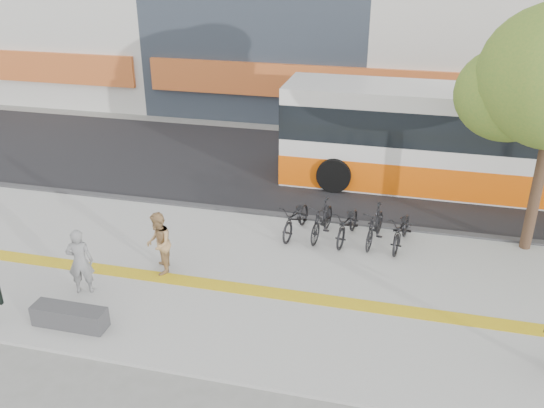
% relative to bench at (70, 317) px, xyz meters
% --- Properties ---
extents(ground, '(120.00, 120.00, 0.00)m').
position_rel_bench_xyz_m(ground, '(2.60, 1.20, -0.30)').
color(ground, slate).
rests_on(ground, ground).
extents(sidewalk, '(40.00, 7.00, 0.08)m').
position_rel_bench_xyz_m(sidewalk, '(2.60, 2.70, -0.27)').
color(sidewalk, gray).
rests_on(sidewalk, ground).
extents(tactile_strip, '(40.00, 0.45, 0.01)m').
position_rel_bench_xyz_m(tactile_strip, '(2.60, 2.20, -0.22)').
color(tactile_strip, gold).
rests_on(tactile_strip, sidewalk).
extents(street, '(40.00, 8.00, 0.06)m').
position_rel_bench_xyz_m(street, '(2.60, 10.20, -0.28)').
color(street, black).
rests_on(street, ground).
extents(curb, '(40.00, 0.25, 0.14)m').
position_rel_bench_xyz_m(curb, '(2.60, 6.20, -0.23)').
color(curb, '#343436').
rests_on(curb, ground).
extents(bench, '(1.60, 0.45, 0.45)m').
position_rel_bench_xyz_m(bench, '(0.00, 0.00, 0.00)').
color(bench, '#343436').
rests_on(bench, sidewalk).
extents(bus, '(12.13, 2.88, 3.23)m').
position_rel_bench_xyz_m(bus, '(8.57, 9.70, 1.27)').
color(bus, silver).
rests_on(bus, street).
extents(bicycle_row, '(3.75, 1.88, 1.05)m').
position_rel_bench_xyz_m(bicycle_row, '(5.19, 5.20, 0.27)').
color(bicycle_row, black).
rests_on(bicycle_row, sidewalk).
extents(seated_woman, '(0.68, 0.56, 1.60)m').
position_rel_bench_xyz_m(seated_woman, '(-0.40, 1.23, 0.57)').
color(seated_woman, black).
rests_on(seated_woman, sidewalk).
extents(pedestrian_tan, '(0.83, 0.92, 1.57)m').
position_rel_bench_xyz_m(pedestrian_tan, '(0.96, 2.46, 0.56)').
color(pedestrian_tan, '#A78052').
rests_on(pedestrian_tan, sidewalk).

